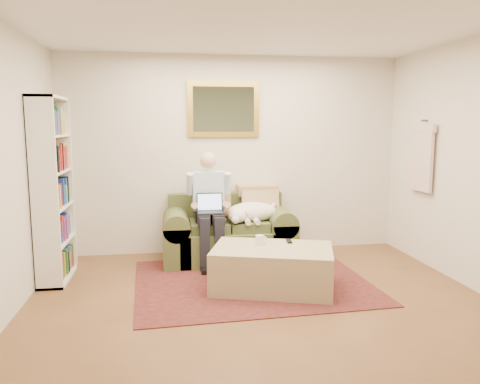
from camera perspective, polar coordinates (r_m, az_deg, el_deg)
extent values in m
cube|color=brown|center=(4.14, 4.10, -16.05)|extent=(4.50, 5.00, 0.01)
cube|color=white|center=(3.88, 4.52, 21.58)|extent=(4.50, 5.00, 0.01)
cube|color=silver|center=(6.25, -0.90, 4.53)|extent=(4.50, 0.01, 2.60)
cube|color=black|center=(5.19, 1.43, -10.85)|extent=(2.58, 2.10, 0.01)
cube|color=#424B27|center=(5.94, -1.41, -6.43)|extent=(1.24, 0.79, 0.40)
cube|color=#424B27|center=(6.18, -1.84, -1.98)|extent=(1.50, 0.17, 0.41)
cube|color=#424B27|center=(5.88, -7.74, -6.17)|extent=(0.33, 0.79, 0.82)
cube|color=#424B27|center=(6.04, 4.74, -5.73)|extent=(0.33, 0.79, 0.82)
cube|color=#424B27|center=(5.81, -3.75, -4.16)|extent=(0.47, 0.53, 0.11)
cube|color=#424B27|center=(5.87, 1.01, -4.01)|extent=(0.47, 0.53, 0.11)
cube|color=black|center=(5.59, -3.61, -2.50)|extent=(0.32, 0.22, 0.02)
cube|color=black|center=(5.68, -3.72, -1.20)|extent=(0.32, 0.06, 0.22)
cube|color=#99BFF2|center=(5.67, -3.71, -1.21)|extent=(0.29, 0.04, 0.19)
cube|color=tan|center=(4.93, 3.96, -9.26)|extent=(1.39, 1.10, 0.44)
cylinder|color=white|center=(4.97, 2.40, -5.86)|extent=(0.08, 0.08, 0.10)
cube|color=black|center=(5.11, 6.00, -5.98)|extent=(0.07, 0.15, 0.02)
cube|color=gold|center=(6.20, -2.02, 10.04)|extent=(0.94, 0.04, 0.72)
cube|color=gray|center=(6.18, -2.00, 10.05)|extent=(0.80, 0.01, 0.58)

